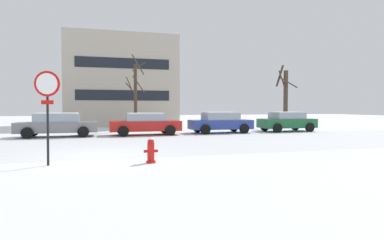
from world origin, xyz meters
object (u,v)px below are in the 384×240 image
(fire_hydrant, at_px, (151,150))
(parked_car_green, at_px, (287,121))
(parked_car_blue, at_px, (220,122))
(stop_sign, at_px, (47,99))
(parked_car_gray, at_px, (58,124))
(parked_car_red, at_px, (145,124))

(fire_hydrant, xyz_separation_m, parked_car_green, (11.50, 10.57, 0.33))
(fire_hydrant, bearing_deg, parked_car_blue, 58.94)
(stop_sign, height_order, parked_car_gray, stop_sign)
(parked_car_gray, height_order, parked_car_green, same)
(parked_car_gray, bearing_deg, stop_sign, -84.72)
(fire_hydrant, height_order, parked_car_green, parked_car_green)
(stop_sign, bearing_deg, parked_car_blue, 47.26)
(parked_car_gray, relative_size, parked_car_green, 1.13)
(parked_car_red, bearing_deg, fire_hydrant, -96.65)
(parked_car_gray, relative_size, parked_car_red, 1.03)
(parked_car_blue, relative_size, parked_car_green, 1.05)
(stop_sign, distance_m, parked_car_green, 17.77)
(fire_hydrant, bearing_deg, parked_car_gray, 110.68)
(parked_car_gray, xyz_separation_m, parked_car_blue, (10.30, 0.09, 0.00))
(stop_sign, height_order, parked_car_blue, stop_sign)
(parked_car_green, bearing_deg, parked_car_blue, -179.76)
(stop_sign, xyz_separation_m, parked_car_green, (14.52, 10.16, -1.25))
(parked_car_blue, bearing_deg, parked_car_green, 0.24)
(parked_car_gray, height_order, parked_car_red, parked_car_gray)
(parked_car_gray, bearing_deg, parked_car_red, -1.82)
(stop_sign, xyz_separation_m, parked_car_blue, (9.37, 10.14, -1.25))
(parked_car_red, bearing_deg, stop_sign, -113.10)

